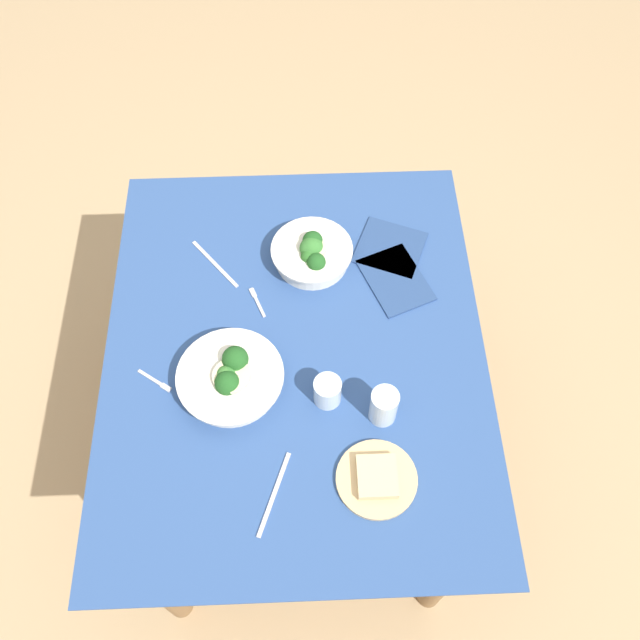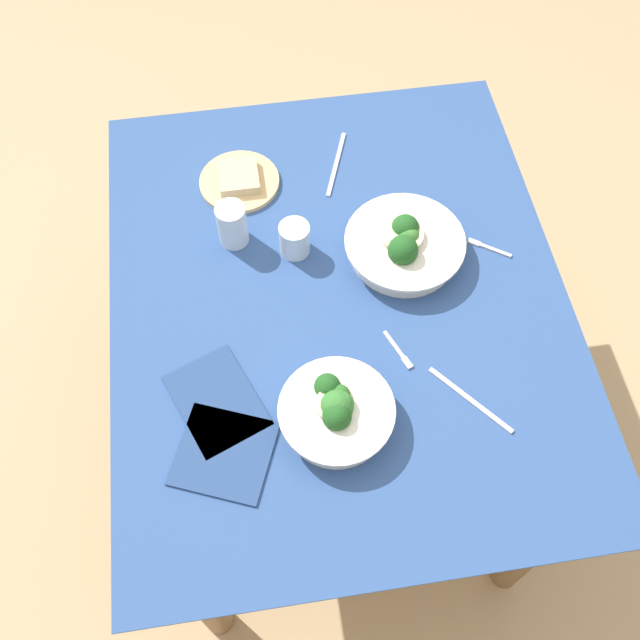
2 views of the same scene
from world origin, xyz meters
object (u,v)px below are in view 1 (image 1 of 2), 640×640
at_px(napkin_folded_lower, 396,280).
at_px(table_knife_right, 274,494).
at_px(water_glass_center, 327,391).
at_px(broccoli_bowl_far, 312,253).
at_px(bread_side_plate, 377,478).
at_px(napkin_folded_upper, 390,247).
at_px(broccoli_bowl_near, 231,377).
at_px(fork_by_far_bowl, 257,301).
at_px(table_knife_left, 215,264).
at_px(fork_by_near_bowl, 156,381).
at_px(water_glass_side, 384,406).

bearing_deg(napkin_folded_lower, table_knife_right, -29.89).
height_order(water_glass_center, napkin_folded_lower, water_glass_center).
bearing_deg(broccoli_bowl_far, bread_side_plate, 11.60).
distance_m(bread_side_plate, napkin_folded_upper, 0.67).
distance_m(water_glass_center, table_knife_right, 0.27).
distance_m(broccoli_bowl_near, napkin_folded_upper, 0.59).
height_order(bread_side_plate, table_knife_right, bread_side_plate).
bearing_deg(table_knife_right, fork_by_far_bowl, 25.00).
height_order(bread_side_plate, napkin_folded_upper, bread_side_plate).
height_order(water_glass_center, table_knife_right, water_glass_center).
bearing_deg(table_knife_left, napkin_folded_lower, -137.34).
height_order(broccoli_bowl_near, fork_by_near_bowl, broccoli_bowl_near).
distance_m(broccoli_bowl_far, fork_by_near_bowl, 0.53).
bearing_deg(bread_side_plate, water_glass_center, -153.63).
relative_size(broccoli_bowl_far, fork_by_far_bowl, 2.36).
bearing_deg(table_knife_right, broccoli_bowl_far, 10.81).
relative_size(fork_by_near_bowl, table_knife_left, 0.44).
bearing_deg(bread_side_plate, napkin_folded_upper, 172.11).
bearing_deg(fork_by_near_bowl, table_knife_left, 104.25).
relative_size(water_glass_center, table_knife_left, 0.39).
relative_size(table_knife_left, napkin_folded_upper, 1.15).
bearing_deg(napkin_folded_upper, fork_by_near_bowl, -57.65).
distance_m(fork_by_near_bowl, table_knife_left, 0.38).
height_order(table_knife_left, napkin_folded_lower, napkin_folded_lower).
bearing_deg(broccoli_bowl_far, napkin_folded_lower, 72.05).
bearing_deg(fork_by_far_bowl, water_glass_side, -159.85).
bearing_deg(fork_by_near_bowl, table_knife_right, -10.62).
bearing_deg(napkin_folded_upper, napkin_folded_lower, 2.48).
xyz_separation_m(fork_by_far_bowl, table_knife_right, (0.52, 0.04, -0.00)).
xyz_separation_m(table_knife_left, napkin_folded_lower, (0.07, 0.49, 0.00)).
bearing_deg(broccoli_bowl_far, water_glass_side, 18.44).
bearing_deg(fork_by_far_bowl, napkin_folded_upper, -88.20).
xyz_separation_m(water_glass_side, napkin_folded_upper, (-0.50, 0.07, -0.05)).
distance_m(broccoli_bowl_far, napkin_folded_lower, 0.24).
bearing_deg(napkin_folded_lower, fork_by_far_bowl, -81.85).
height_order(water_glass_center, fork_by_far_bowl, water_glass_center).
bearing_deg(fork_by_near_bowl, broccoli_bowl_far, 76.16).
distance_m(table_knife_left, napkin_folded_lower, 0.50).
xyz_separation_m(water_glass_center, table_knife_left, (-0.41, -0.29, -0.04)).
bearing_deg(broccoli_bowl_far, water_glass_center, 3.34).
height_order(fork_by_far_bowl, table_knife_right, same).
relative_size(fork_by_near_bowl, napkin_folded_lower, 0.44).
bearing_deg(water_glass_center, table_knife_right, -29.16).
xyz_separation_m(water_glass_center, napkin_folded_upper, (-0.45, 0.20, -0.04)).
xyz_separation_m(water_glass_center, napkin_folded_lower, (-0.34, 0.20, -0.04)).
bearing_deg(table_knife_right, water_glass_side, -34.55).
bearing_deg(water_glass_center, fork_by_near_bowl, -98.05).
relative_size(broccoli_bowl_near, napkin_folded_lower, 1.30).
bearing_deg(napkin_folded_lower, napkin_folded_upper, -177.52).
bearing_deg(table_knife_left, fork_by_near_bowl, 120.74).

